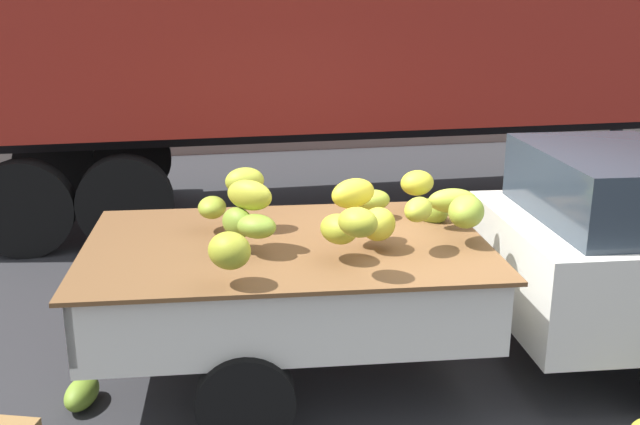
{
  "coord_description": "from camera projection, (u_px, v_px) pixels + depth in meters",
  "views": [
    {
      "loc": [
        -1.87,
        -4.69,
        2.83
      ],
      "look_at": [
        -0.83,
        0.43,
        1.25
      ],
      "focal_mm": 41.08,
      "sensor_mm": 36.0,
      "label": 1
    }
  ],
  "objects": [
    {
      "name": "ground",
      "position": [
        437.0,
        379.0,
        5.58
      ],
      "size": [
        220.0,
        220.0,
        0.0
      ],
      "primitive_type": "plane",
      "color": "#28282B"
    },
    {
      "name": "curb_strip",
      "position": [
        275.0,
        143.0,
        13.83
      ],
      "size": [
        80.0,
        0.8,
        0.16
      ],
      "primitive_type": "cube",
      "color": "gray",
      "rests_on": "ground"
    },
    {
      "name": "pickup_truck",
      "position": [
        553.0,
        256.0,
        5.59
      ],
      "size": [
        5.27,
        2.29,
        1.7
      ],
      "rotation": [
        0.0,
        0.0,
        -0.09
      ],
      "color": "silver",
      "rests_on": "ground"
    },
    {
      "name": "semi_trailer",
      "position": [
        398.0,
        15.0,
        9.49
      ],
      "size": [
        12.01,
        2.71,
        3.95
      ],
      "rotation": [
        0.0,
        0.0,
        0.0
      ],
      "color": "maroon",
      "rests_on": "ground"
    },
    {
      "name": "fallen_banana_bunch_near_tailgate",
      "position": [
        82.0,
        393.0,
        5.18
      ],
      "size": [
        0.31,
        0.43,
        0.2
      ],
      "primitive_type": "ellipsoid",
      "rotation": [
        0.0,
        0.0,
        1.29
      ],
      "color": "olive",
      "rests_on": "ground"
    }
  ]
}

